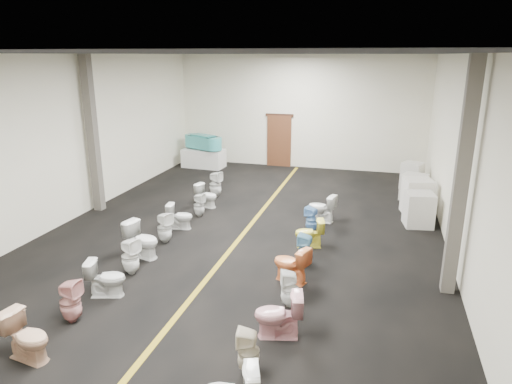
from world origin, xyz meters
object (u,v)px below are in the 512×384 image
appliance_crate_d (412,176)px  toilet_right_9 (322,208)px  appliance_crate_b (417,197)px  toilet_left_8 (180,216)px  display_table (204,158)px  appliance_crate_a (419,209)px  toilet_left_4 (106,278)px  toilet_right_5 (291,264)px  appliance_crate_c (414,187)px  toilet_right_2 (248,351)px  toilet_right_6 (306,250)px  toilet_left_7 (165,227)px  toilet_right_4 (290,289)px  toilet_left_5 (130,256)px  toilet_left_11 (215,184)px  toilet_left_10 (207,196)px  toilet_right_3 (278,315)px  toilet_right_7 (309,233)px  toilet_left_2 (27,337)px  bathtub (203,142)px  toilet_right_8 (312,220)px  toilet_left_3 (70,301)px  toilet_left_9 (199,205)px  toilet_left_6 (142,240)px

appliance_crate_d → toilet_right_9: appliance_crate_d is taller
appliance_crate_b → toilet_left_8: bearing=-154.4°
display_table → appliance_crate_a: 9.43m
toilet_left_4 → toilet_right_5: 3.63m
appliance_crate_c → toilet_left_4: size_ratio=1.11×
toilet_right_2 → toilet_left_8: bearing=-154.1°
appliance_crate_a → toilet_right_6: bearing=-128.1°
toilet_left_7 → toilet_right_2: bearing=-119.3°
toilet_left_8 → toilet_right_4: size_ratio=0.96×
toilet_left_5 → toilet_left_7: size_ratio=1.03×
appliance_crate_b → toilet_right_6: (-2.54, -4.25, -0.16)m
toilet_left_11 → toilet_right_6: 5.61m
toilet_left_8 → toilet_right_6: bearing=-117.5°
toilet_left_10 → toilet_right_3: size_ratio=0.88×
toilet_right_9 → toilet_left_7: bearing=-40.8°
toilet_right_2 → toilet_right_7: (0.12, 4.77, -0.00)m
toilet_left_2 → toilet_right_3: bearing=-57.1°
display_table → toilet_left_11: (1.92, -3.77, 0.05)m
toilet_left_5 → appliance_crate_a: bearing=-34.6°
bathtub → toilet_left_8: (2.00, -6.69, -0.73)m
appliance_crate_d → appliance_crate_a: bearing=-90.0°
toilet_right_2 → toilet_right_8: bearing=171.8°
toilet_left_3 → toilet_right_7: (3.46, 4.32, -0.04)m
toilet_left_3 → toilet_right_8: (3.37, 5.29, -0.05)m
display_table → appliance_crate_d: bearing=-6.9°
display_table → toilet_left_9: (2.13, -5.67, -0.03)m
appliance_crate_c → toilet_right_6: (-2.54, -5.70, -0.04)m
appliance_crate_a → appliance_crate_d: 3.77m
appliance_crate_b → toilet_right_2: size_ratio=1.47×
appliance_crate_a → toilet_left_6: 7.29m
bathtub → toilet_right_8: 8.13m
toilet_left_7 → toilet_left_8: size_ratio=1.13×
toilet_left_8 → toilet_left_10: toilet_left_10 is taller
toilet_left_6 → toilet_left_11: bearing=13.1°
toilet_left_9 → toilet_right_6: 4.19m
appliance_crate_c → appliance_crate_d: (0.00, 1.31, 0.05)m
appliance_crate_d → appliance_crate_c: bearing=-90.0°
toilet_right_4 → toilet_right_5: toilet_right_5 is taller
toilet_left_11 → appliance_crate_d: bearing=-55.1°
toilet_left_4 → toilet_left_7: 2.69m
toilet_left_2 → toilet_left_5: (0.02, 2.95, 0.01)m
bathtub → toilet_left_10: (2.02, -4.79, -0.72)m
appliance_crate_b → toilet_right_7: appliance_crate_b is taller
appliance_crate_c → toilet_left_3: size_ratio=1.04×
toilet_left_6 → toilet_left_10: 3.78m
toilet_right_4 → toilet_right_9: bearing=163.5°
toilet_right_5 → toilet_right_6: 0.86m
appliance_crate_a → toilet_left_11: size_ratio=1.09×
appliance_crate_a → toilet_left_10: (-6.13, -0.04, -0.11)m
toilet_right_5 → toilet_right_9: toilet_right_9 is taller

